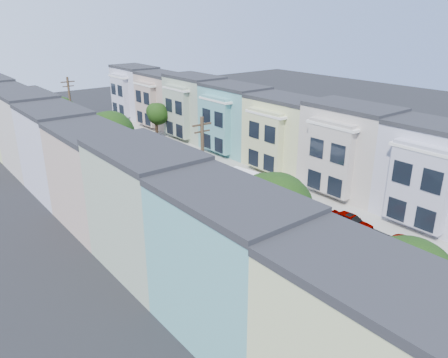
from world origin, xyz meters
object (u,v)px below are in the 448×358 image
fedex_truck (237,184)px  parked_right_b (350,221)px  parked_left_c (238,244)px  parked_right_c (197,157)px  parked_left_b (332,299)px  tree_c (173,173)px  parked_left_d (159,197)px  tree_d (110,135)px  lead_sedan (175,162)px  utility_pole_near (203,184)px  tree_e (59,116)px  tree_far_r (158,114)px  tree_b (274,211)px  parked_right_a (417,250)px  utility_pole_far (73,120)px  tree_a (405,287)px  parked_right_d (158,140)px

fedex_truck → parked_right_b: size_ratio=1.51×
parked_left_c → parked_right_c: size_ratio=0.98×
parked_right_c → parked_left_b: bearing=-108.7°
parked_left_b → tree_c: bearing=95.6°
parked_right_b → parked_left_d: bearing=120.6°
tree_d → lead_sedan: bearing=8.8°
utility_pole_near → parked_left_b: 12.11m
tree_e → parked_left_b: tree_e is taller
tree_c → parked_left_b: (1.40, -15.28, -4.04)m
tree_far_r → parked_left_b: 42.10m
tree_b → tree_c: tree_b is taller
parked_left_d → parked_right_a: size_ratio=0.99×
utility_pole_far → parked_left_d: size_ratio=2.29×
tree_a → parked_left_b: (1.40, 4.90, -4.17)m
utility_pole_far → parked_right_b: bearing=-70.3°
tree_b → parked_left_c: (1.40, 5.00, -4.98)m
fedex_truck → parked_right_c: fedex_truck is taller
utility_pole_far → parked_right_d: size_ratio=1.87×
parked_left_b → parked_left_d: parked_left_b is taller
tree_a → utility_pole_near: size_ratio=0.73×
fedex_truck → parked_right_d: (3.59, 20.96, -0.91)m
parked_left_c → parked_left_b: bearing=-89.8°
tree_a → parked_right_d: tree_a is taller
parked_left_c → parked_right_b: 10.24m
parked_left_b → parked_right_d: (9.80, 37.22, -0.01)m
tree_c → parked_left_b: size_ratio=1.54×
parked_left_b → parked_right_d: 38.49m
tree_a → fedex_truck: size_ratio=1.18×
tree_e → parked_left_c: (1.40, -32.95, -4.26)m
lead_sedan → parked_left_c: parked_left_c is taller
tree_c → parked_right_b: bearing=-40.0°
tree_b → parked_right_a: tree_b is taller
parked_right_a → parked_right_c: 27.99m
tree_b → parked_left_c: bearing=74.3°
tree_d → tree_far_r: tree_d is taller
parked_left_d → tree_b: bearing=-95.7°
tree_far_r → fedex_truck: (-5.59, -24.07, -1.86)m
parked_right_b → tree_b: bearing=-173.3°
tree_d → lead_sedan: size_ratio=2.03×
parked_right_c → utility_pole_near: bearing=-123.2°
tree_b → parked_right_d: tree_b is taller
utility_pole_near → parked_left_c: size_ratio=2.47×
parked_left_c → tree_e: bearing=92.6°
parked_right_c → tree_b: bearing=-114.3°
utility_pole_near → parked_left_b: size_ratio=2.14×
tree_a → utility_pole_far: (0.00, 42.10, 0.23)m
tree_far_r → parked_right_a: (-2.00, -40.34, -2.91)m
parked_left_d → parked_right_c: size_ratio=1.06×
parked_right_d → lead_sedan: bearing=-112.0°
parked_right_c → utility_pole_far: bearing=141.1°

